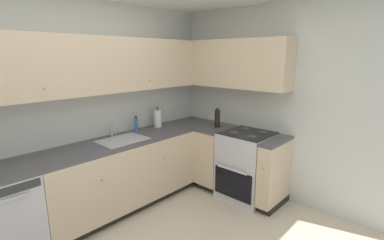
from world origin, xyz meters
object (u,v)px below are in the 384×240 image
at_px(soap_bottle, 136,125).
at_px(oil_bottle, 217,118).
at_px(paper_towel_roll, 158,118).
at_px(dishwasher, 0,219).
at_px(oven_range, 247,165).

distance_m(soap_bottle, oil_bottle, 1.12).
relative_size(paper_towel_roll, oil_bottle, 1.10).
bearing_deg(paper_towel_roll, soap_bottle, 176.80).
bearing_deg(dishwasher, oil_bottle, -10.55).
distance_m(dishwasher, soap_bottle, 1.76).
bearing_deg(soap_bottle, paper_towel_roll, -3.20).
bearing_deg(soap_bottle, oil_bottle, -36.07).
xyz_separation_m(oven_range, soap_bottle, (-0.92, 1.16, 0.53)).
height_order(oven_range, oil_bottle, oil_bottle).
bearing_deg(oil_bottle, dishwasher, 169.45).
bearing_deg(oil_bottle, oven_range, -87.81).
relative_size(dishwasher, paper_towel_roll, 2.82).
distance_m(oven_range, paper_towel_roll, 1.39).
height_order(soap_bottle, paper_towel_roll, paper_towel_roll).
xyz_separation_m(oven_range, oil_bottle, (-0.02, 0.50, 0.56)).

